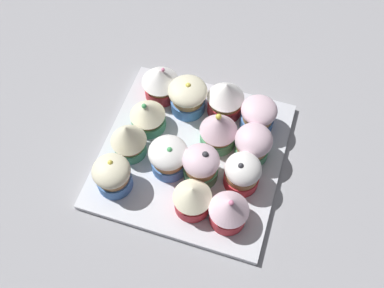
{
  "coord_description": "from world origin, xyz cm",
  "views": [
    {
      "loc": [
        -34.81,
        -11.13,
        67.46
      ],
      "look_at": [
        0.0,
        0.0,
        4.2
      ],
      "focal_mm": 41.8,
      "sensor_mm": 36.0,
      "label": 1
    }
  ],
  "objects_px": {
    "cupcake_13": "(160,82)",
    "cupcake_6": "(219,129)",
    "cupcake_4": "(192,198)",
    "cupcake_11": "(128,139)",
    "cupcake_2": "(253,144)",
    "cupcake_10": "(113,175)",
    "cupcake_0": "(229,210)",
    "cupcake_5": "(201,165)",
    "cupcake_12": "(148,115)",
    "cupcake_8": "(169,157)",
    "cupcake_7": "(226,98)",
    "cupcake_1": "(242,173)",
    "cupcake_3": "(258,115)",
    "baking_tray": "(192,155)",
    "cupcake_9": "(188,96)"
  },
  "relations": [
    {
      "from": "cupcake_6",
      "to": "cupcake_7",
      "type": "height_order",
      "value": "cupcake_6"
    },
    {
      "from": "cupcake_7",
      "to": "cupcake_11",
      "type": "height_order",
      "value": "same"
    },
    {
      "from": "baking_tray",
      "to": "cupcake_8",
      "type": "relative_size",
      "value": 4.35
    },
    {
      "from": "cupcake_11",
      "to": "cupcake_2",
      "type": "bearing_deg",
      "value": -73.92
    },
    {
      "from": "cupcake_7",
      "to": "cupcake_10",
      "type": "relative_size",
      "value": 1.1
    },
    {
      "from": "cupcake_10",
      "to": "cupcake_13",
      "type": "height_order",
      "value": "same"
    },
    {
      "from": "cupcake_2",
      "to": "cupcake_12",
      "type": "bearing_deg",
      "value": 89.26
    },
    {
      "from": "baking_tray",
      "to": "cupcake_10",
      "type": "bearing_deg",
      "value": 132.9
    },
    {
      "from": "cupcake_0",
      "to": "cupcake_13",
      "type": "relative_size",
      "value": 1.07
    },
    {
      "from": "cupcake_4",
      "to": "cupcake_6",
      "type": "xyz_separation_m",
      "value": [
        0.13,
        -0.0,
        0.0
      ]
    },
    {
      "from": "cupcake_0",
      "to": "cupcake_7",
      "type": "height_order",
      "value": "cupcake_7"
    },
    {
      "from": "cupcake_0",
      "to": "cupcake_4",
      "type": "height_order",
      "value": "cupcake_0"
    },
    {
      "from": "cupcake_6",
      "to": "cupcake_13",
      "type": "distance_m",
      "value": 0.14
    },
    {
      "from": "cupcake_8",
      "to": "cupcake_3",
      "type": "bearing_deg",
      "value": -43.61
    },
    {
      "from": "cupcake_12",
      "to": "cupcake_8",
      "type": "bearing_deg",
      "value": -137.83
    },
    {
      "from": "cupcake_13",
      "to": "cupcake_6",
      "type": "bearing_deg",
      "value": -117.47
    },
    {
      "from": "cupcake_12",
      "to": "cupcake_13",
      "type": "distance_m",
      "value": 0.07
    },
    {
      "from": "cupcake_1",
      "to": "cupcake_6",
      "type": "distance_m",
      "value": 0.08
    },
    {
      "from": "cupcake_13",
      "to": "cupcake_2",
      "type": "bearing_deg",
      "value": -111.14
    },
    {
      "from": "cupcake_6",
      "to": "cupcake_12",
      "type": "distance_m",
      "value": 0.12
    },
    {
      "from": "cupcake_7",
      "to": "cupcake_9",
      "type": "height_order",
      "value": "cupcake_7"
    },
    {
      "from": "cupcake_11",
      "to": "cupcake_13",
      "type": "distance_m",
      "value": 0.13
    },
    {
      "from": "cupcake_9",
      "to": "cupcake_12",
      "type": "distance_m",
      "value": 0.08
    },
    {
      "from": "cupcake_4",
      "to": "cupcake_6",
      "type": "relative_size",
      "value": 0.83
    },
    {
      "from": "cupcake_3",
      "to": "cupcake_6",
      "type": "xyz_separation_m",
      "value": [
        -0.05,
        0.06,
        0.01
      ]
    },
    {
      "from": "baking_tray",
      "to": "cupcake_7",
      "type": "xyz_separation_m",
      "value": [
        0.1,
        -0.03,
        0.04
      ]
    },
    {
      "from": "cupcake_3",
      "to": "cupcake_9",
      "type": "distance_m",
      "value": 0.13
    },
    {
      "from": "cupcake_1",
      "to": "cupcake_12",
      "type": "distance_m",
      "value": 0.19
    },
    {
      "from": "cupcake_7",
      "to": "cupcake_8",
      "type": "relative_size",
      "value": 1.1
    },
    {
      "from": "cupcake_4",
      "to": "cupcake_13",
      "type": "relative_size",
      "value": 0.98
    },
    {
      "from": "cupcake_4",
      "to": "cupcake_13",
      "type": "bearing_deg",
      "value": 32.12
    },
    {
      "from": "cupcake_4",
      "to": "cupcake_0",
      "type": "bearing_deg",
      "value": -92.93
    },
    {
      "from": "cupcake_2",
      "to": "cupcake_11",
      "type": "bearing_deg",
      "value": 106.08
    },
    {
      "from": "cupcake_3",
      "to": "cupcake_4",
      "type": "distance_m",
      "value": 0.19
    },
    {
      "from": "cupcake_6",
      "to": "cupcake_11",
      "type": "height_order",
      "value": "cupcake_6"
    },
    {
      "from": "cupcake_4",
      "to": "cupcake_9",
      "type": "distance_m",
      "value": 0.19
    },
    {
      "from": "cupcake_1",
      "to": "cupcake_7",
      "type": "bearing_deg",
      "value": 26.39
    },
    {
      "from": "cupcake_5",
      "to": "cupcake_13",
      "type": "xyz_separation_m",
      "value": [
        0.14,
        0.12,
        -0.0
      ]
    },
    {
      "from": "cupcake_0",
      "to": "cupcake_4",
      "type": "bearing_deg",
      "value": 87.07
    },
    {
      "from": "cupcake_0",
      "to": "cupcake_9",
      "type": "xyz_separation_m",
      "value": [
        0.18,
        0.12,
        -0.0
      ]
    },
    {
      "from": "cupcake_0",
      "to": "cupcake_5",
      "type": "xyz_separation_m",
      "value": [
        0.06,
        0.06,
        -0.0
      ]
    },
    {
      "from": "cupcake_0",
      "to": "cupcake_7",
      "type": "bearing_deg",
      "value": 17.01
    },
    {
      "from": "cupcake_7",
      "to": "cupcake_12",
      "type": "distance_m",
      "value": 0.14
    },
    {
      "from": "cupcake_0",
      "to": "cupcake_12",
      "type": "distance_m",
      "value": 0.22
    },
    {
      "from": "cupcake_4",
      "to": "cupcake_13",
      "type": "distance_m",
      "value": 0.23
    },
    {
      "from": "cupcake_6",
      "to": "cupcake_5",
      "type": "bearing_deg",
      "value": 173.08
    },
    {
      "from": "cupcake_10",
      "to": "cupcake_12",
      "type": "relative_size",
      "value": 1.08
    },
    {
      "from": "cupcake_0",
      "to": "cupcake_8",
      "type": "xyz_separation_m",
      "value": [
        0.06,
        0.12,
        -0.0
      ]
    },
    {
      "from": "cupcake_6",
      "to": "cupcake_10",
      "type": "distance_m",
      "value": 0.19
    },
    {
      "from": "cupcake_10",
      "to": "cupcake_13",
      "type": "xyz_separation_m",
      "value": [
        0.19,
        -0.01,
        0.0
      ]
    }
  ]
}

